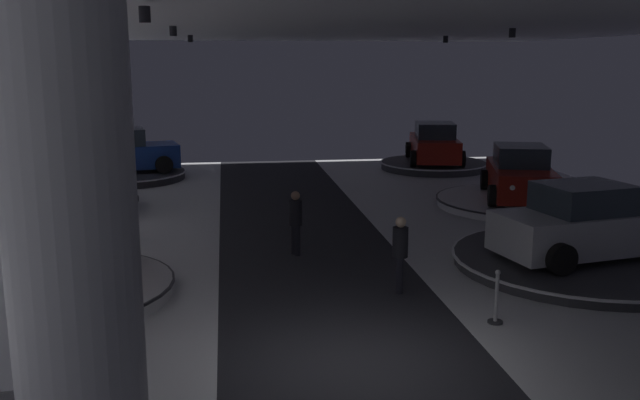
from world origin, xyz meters
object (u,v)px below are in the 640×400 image
Objects in this scene: display_platform_far_right at (519,202)px; visitor_walking_near at (400,249)px; column_left at (73,258)px; pickup_truck_far_left at (29,173)px; display_car_mid_right at (586,224)px; display_platform_mid_right at (584,261)px; display_car_far_right at (520,175)px; display_platform_deep_left at (125,175)px; display_platform_mid_left at (50,290)px; brand_sign_pylon at (31,274)px; display_car_deep_left at (122,153)px; display_platform_deep_right at (433,165)px; display_car_deep_right at (434,144)px; display_platform_far_left at (43,207)px; display_car_mid_left at (46,248)px; visitor_walking_far at (296,219)px.

visitor_walking_near is at bearing -128.06° from display_platform_far_right.
column_left is at bearing -128.54° from display_platform_far_right.
display_car_mid_right is (14.06, -7.34, -0.28)m from pickup_truck_far_left.
display_platform_mid_right is (14.09, -7.33, -1.16)m from pickup_truck_far_left.
display_platform_far_right is at bearing 79.03° from display_platform_mid_right.
display_car_far_right is 15.13m from display_platform_deep_left.
display_platform_mid_left reaches higher than display_platform_mid_right.
display_car_deep_left is (-1.37, 18.37, -0.80)m from brand_sign_pylon.
column_left reaches higher than display_platform_deep_right.
visitor_walking_near is (9.42, -8.45, -0.39)m from pickup_truck_far_left.
display_car_deep_right is at bearing 70.40° from visitor_walking_near.
display_platform_far_left is at bearing 25.32° from pickup_truck_far_left.
display_car_deep_right is (12.50, 14.77, 0.03)m from display_car_mid_left.
brand_sign_pylon is at bearing -78.35° from display_platform_mid_left.
column_left is at bearing -73.57° from display_platform_mid_left.
brand_sign_pylon is at bearing -155.48° from display_platform_mid_right.
display_car_deep_right reaches higher than display_car_deep_left.
display_car_mid_right is 2.81× the size of visitor_walking_far.
display_platform_far_left is 6.20m from display_platform_deep_left.
display_platform_mid_right is (10.80, 4.93, -1.73)m from brand_sign_pylon.
column_left is 0.91× the size of display_platform_mid_right.
display_car_mid_left reaches higher than display_platform_deep_right.
column_left is 20.96m from display_car_deep_left.
display_platform_mid_right is 3.80× the size of visitor_walking_near.
display_platform_far_right is 0.88m from display_car_far_right.
pickup_truck_far_left is at bearing 144.32° from visitor_walking_far.
brand_sign_pylon is 4.53m from display_car_mid_left.
column_left is 8.19m from visitor_walking_near.
display_platform_far_left is 1.27× the size of display_platform_deep_right.
column_left reaches higher than display_car_deep_left.
display_car_far_right is 14.75m from display_car_mid_left.
display_platform_deep_right is (10.50, 21.55, -2.57)m from column_left.
column_left is at bearing -142.96° from display_car_mid_right.
visitor_walking_far is (5.64, -11.56, 0.73)m from display_platform_deep_left.
pickup_truck_far_left reaches higher than display_car_far_right.
display_platform_far_right is 1.18× the size of display_car_deep_left.
display_car_deep_left is at bearing 74.74° from display_platform_far_left.
display_car_mid_left reaches higher than display_platform_far_right.
column_left reaches higher than display_car_mid_left.
display_platform_deep_right reaches higher than display_platform_deep_left.
display_platform_deep_left is (-1.34, 18.37, -1.70)m from brand_sign_pylon.
display_platform_far_left is 15.11m from display_car_far_right.
brand_sign_pylon is 0.68× the size of display_platform_far_right.
visitor_walking_near is at bearing -62.85° from display_platform_deep_left.
display_car_mid_left is 19.35m from display_car_deep_right.
display_platform_deep_left is (-12.93, -0.80, -0.01)m from display_platform_deep_right.
display_car_mid_right is at bearing 13.46° from visitor_walking_near.
visitor_walking_far reaches higher than display_platform_far_left.
display_platform_far_right is 9.63m from visitor_walking_near.
display_car_deep_left reaches higher than visitor_walking_near.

